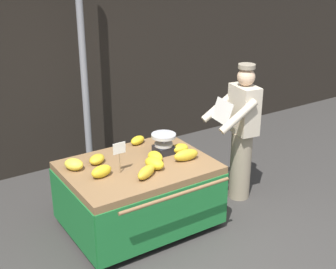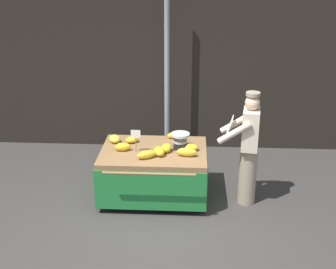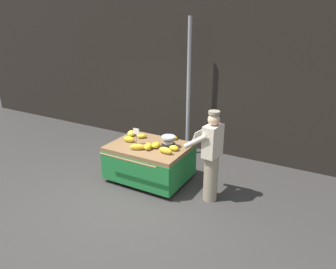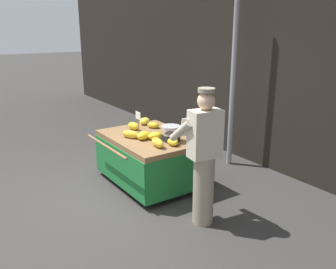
% 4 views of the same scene
% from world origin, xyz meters
% --- Properties ---
extents(ground_plane, '(60.00, 60.00, 0.00)m').
position_xyz_m(ground_plane, '(0.00, 0.00, 0.00)').
color(ground_plane, '#383533').
extents(back_wall, '(16.00, 0.24, 4.32)m').
position_xyz_m(back_wall, '(0.00, 3.11, 2.16)').
color(back_wall, black).
rests_on(back_wall, ground).
extents(street_pole, '(0.09, 0.09, 3.24)m').
position_xyz_m(street_pole, '(-0.02, 2.58, 1.62)').
color(street_pole, gray).
rests_on(street_pole, ground).
extents(banana_cart, '(1.59, 1.37, 0.77)m').
position_xyz_m(banana_cart, '(-0.12, 1.00, 0.56)').
color(banana_cart, olive).
rests_on(banana_cart, ground).
extents(weighing_scale, '(0.28, 0.28, 0.23)m').
position_xyz_m(weighing_scale, '(0.27, 1.10, 0.89)').
color(weighing_scale, black).
rests_on(weighing_scale, banana_cart).
extents(price_sign, '(0.14, 0.01, 0.34)m').
position_xyz_m(price_sign, '(-0.38, 0.92, 1.02)').
color(price_sign, '#997A51').
rests_on(price_sign, banana_cart).
extents(banana_bunch_0, '(0.25, 0.27, 0.12)m').
position_xyz_m(banana_bunch_0, '(-0.75, 1.26, 0.83)').
color(banana_bunch_0, yellow).
rests_on(banana_bunch_0, banana_cart).
extents(banana_bunch_1, '(0.18, 0.24, 0.12)m').
position_xyz_m(banana_bunch_1, '(0.07, 0.95, 0.83)').
color(banana_bunch_1, gold).
rests_on(banana_bunch_1, banana_cart).
extents(banana_bunch_2, '(0.25, 0.23, 0.10)m').
position_xyz_m(banana_bunch_2, '(-0.48, 1.26, 0.82)').
color(banana_bunch_2, gold).
rests_on(banana_bunch_2, banana_cart).
extents(banana_bunch_3, '(0.25, 0.16, 0.12)m').
position_xyz_m(banana_bunch_3, '(-0.58, 0.95, 0.83)').
color(banana_bunch_3, gold).
rests_on(banana_bunch_3, banana_cart).
extents(banana_bunch_4, '(0.23, 0.18, 0.10)m').
position_xyz_m(banana_bunch_4, '(0.15, 1.49, 0.82)').
color(banana_bunch_4, gold).
rests_on(banana_bunch_4, banana_cart).
extents(banana_bunch_5, '(0.30, 0.15, 0.13)m').
position_xyz_m(banana_bunch_5, '(0.37, 0.80, 0.83)').
color(banana_bunch_5, gold).
rests_on(banana_bunch_5, banana_cart).
extents(banana_bunch_6, '(0.30, 0.23, 0.12)m').
position_xyz_m(banana_bunch_6, '(-0.20, 0.69, 0.83)').
color(banana_bunch_6, gold).
rests_on(banana_bunch_6, banana_cart).
extents(banana_bunch_7, '(0.22, 0.18, 0.10)m').
position_xyz_m(banana_bunch_7, '(0.44, 1.02, 0.82)').
color(banana_bunch_7, gold).
rests_on(banana_bunch_7, banana_cart).
extents(banana_bunch_8, '(0.21, 0.27, 0.12)m').
position_xyz_m(banana_bunch_8, '(-0.03, 0.81, 0.83)').
color(banana_bunch_8, gold).
rests_on(banana_bunch_8, banana_cart).
extents(vendor_person, '(0.63, 0.57, 1.71)m').
position_xyz_m(vendor_person, '(1.26, 0.90, 0.87)').
color(vendor_person, gray).
rests_on(vendor_person, ground).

